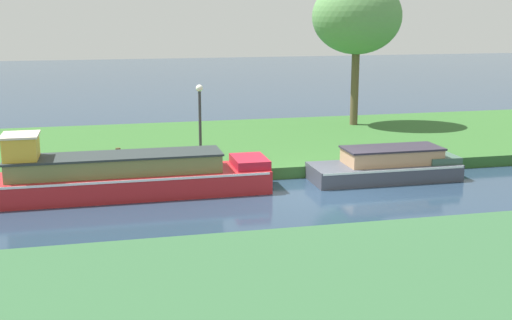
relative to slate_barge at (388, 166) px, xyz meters
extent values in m
plane|color=#22364B|center=(-2.63, -1.20, -0.47)|extent=(120.00, 120.00, 0.00)
cube|color=#306129|center=(-2.63, 5.80, -0.27)|extent=(72.00, 10.00, 0.40)
cube|color=#305B36|center=(-2.63, -10.20, -0.27)|extent=(72.00, 10.00, 0.40)
cube|color=#434651|center=(-0.16, 0.00, -0.19)|extent=(4.95, 1.72, 0.55)
cube|color=silver|center=(-0.16, 0.00, 0.04)|extent=(4.85, 1.75, 0.07)
cube|color=tan|center=(0.11, 0.00, 0.33)|extent=(3.17, 1.31, 0.48)
cube|color=#2B2632|center=(0.11, 0.00, 0.60)|extent=(3.27, 1.38, 0.06)
cube|color=#3B5B4B|center=(1.76, 0.00, 0.20)|extent=(1.09, 1.45, 0.22)
cube|color=#B42226|center=(-8.91, 0.00, -0.11)|extent=(9.37, 1.81, 0.71)
cube|color=white|center=(-8.91, 0.00, 0.20)|extent=(9.18, 1.84, 0.07)
cube|color=olive|center=(-8.88, 0.00, 0.51)|extent=(6.29, 1.37, 0.52)
cube|color=#293131|center=(-8.88, 0.00, 0.80)|extent=(6.39, 1.45, 0.06)
cube|color=gold|center=(-11.55, 0.00, 1.13)|extent=(0.95, 1.16, 0.74)
cube|color=beige|center=(-11.55, 0.00, 1.53)|extent=(1.05, 1.23, 0.06)
cube|color=#AE182B|center=(-4.74, 0.00, 0.39)|extent=(1.04, 1.52, 0.29)
cylinder|color=brown|center=(2.01, 8.29, 1.90)|extent=(0.35, 0.35, 3.95)
ellipsoid|color=#5D9151|center=(2.01, 8.28, 4.80)|extent=(4.06, 3.43, 3.34)
cylinder|color=#333338|center=(-5.96, 2.35, 1.15)|extent=(0.10, 0.10, 2.43)
sphere|color=white|center=(-5.96, 2.35, 2.48)|extent=(0.24, 0.24, 0.24)
cylinder|color=#444123|center=(-8.77, 1.25, 0.35)|extent=(0.16, 0.16, 0.84)
camera|label=1|loc=(-9.13, -19.69, 5.04)|focal=46.04mm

